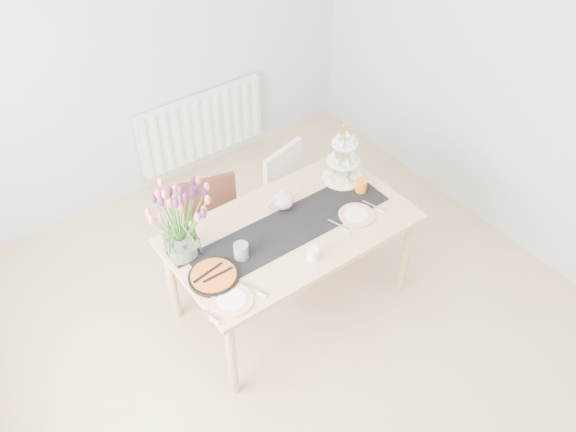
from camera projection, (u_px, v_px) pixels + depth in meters
room_shell at (313, 211)px, 3.26m from camera, size 4.50×4.50×4.50m
radiator at (202, 126)px, 5.35m from camera, size 1.20×0.08×0.60m
dining_table at (291, 235)px, 4.01m from camera, size 1.60×0.90×0.75m
chair_brown at (215, 224)px, 4.40m from camera, size 0.49×0.49×0.81m
chair_white at (293, 191)px, 4.68m from camera, size 0.48×0.48×0.81m
table_runner at (292, 227)px, 3.96m from camera, size 1.40×0.35×0.01m
tulip_vase at (177, 215)px, 3.54m from camera, size 0.62×0.62×0.53m
cake_stand at (343, 165)px, 4.25m from camera, size 0.29×0.29×0.43m
teapot at (283, 200)px, 4.05m from camera, size 0.25×0.21×0.15m
cream_jug at (340, 179)px, 4.26m from camera, size 0.12×0.12×0.09m
tart_tin at (214, 277)px, 3.62m from camera, size 0.31×0.31×0.04m
mug_grey at (241, 251)px, 3.72m from camera, size 0.12×0.12×0.11m
mug_white at (313, 254)px, 3.72m from camera, size 0.08×0.08×0.09m
mug_orange at (361, 186)px, 4.20m from camera, size 0.11×0.11×0.10m
plate_left at (232, 300)px, 3.50m from camera, size 0.33×0.33×0.01m
plate_right at (356, 215)px, 4.04m from camera, size 0.30×0.30×0.01m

